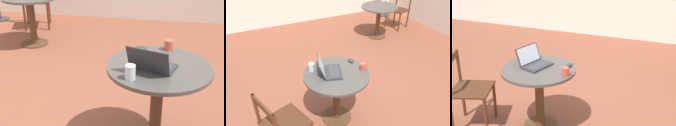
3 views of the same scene
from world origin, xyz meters
TOP-DOWN VIEW (x-y plane):
  - ground_plane at (0.00, 0.00)m, footprint 16.00×16.00m
  - cafe_table_near at (-0.34, -0.45)m, footprint 0.82×0.82m
  - cafe_table_mid at (1.64, 1.51)m, footprint 0.82×0.82m
  - chair_mid_right at (2.46, 1.79)m, footprint 0.56×0.56m
  - laptop at (-0.41, -0.40)m, footprint 0.36×0.39m
  - mouse at (-0.05, -0.28)m, footprint 0.06×0.10m
  - mug at (-0.00, -0.51)m, footprint 0.11×0.08m
  - drinking_glass at (-0.59, -0.26)m, footprint 0.07×0.07m

SIDE VIEW (x-z plane):
  - ground_plane at x=0.00m, z-range 0.00..0.00m
  - chair_mid_right at x=2.46m, z-range 0.02..0.89m
  - cafe_table_near at x=-0.34m, z-range 0.20..0.94m
  - cafe_table_mid at x=1.64m, z-range 0.20..0.94m
  - mouse at x=-0.05m, z-range 0.74..0.77m
  - mug at x=0.00m, z-range 0.74..0.83m
  - laptop at x=-0.41m, z-range 0.68..0.89m
  - drinking_glass at x=-0.59m, z-range 0.74..0.85m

